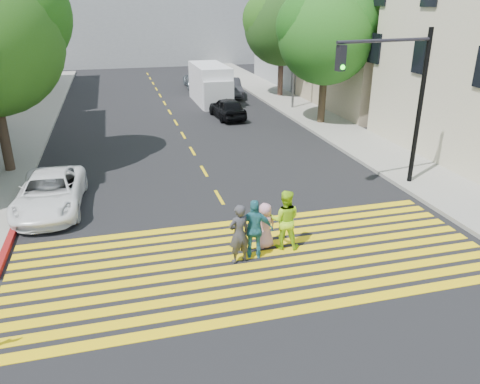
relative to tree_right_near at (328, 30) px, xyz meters
name	(u,v)px	position (x,y,z in m)	size (l,w,h in m)	color
ground	(270,285)	(-8.34, -15.35, -5.29)	(120.00, 120.00, 0.00)	black
sidewalk_left	(34,115)	(-16.84, 6.65, -5.21)	(3.00, 40.00, 0.15)	gray
sidewalk_right	(327,124)	(0.16, -0.35, -5.21)	(3.00, 60.00, 0.15)	gray
curb_red	(20,216)	(-15.24, -9.35, -5.21)	(0.20, 8.00, 0.16)	maroon
crosswalk	(256,260)	(-8.34, -14.08, -5.28)	(13.40, 5.30, 0.01)	yellow
lane_line	(167,107)	(-8.34, 7.15, -5.28)	(0.12, 34.40, 0.01)	yellow
building_right_tan	(397,30)	(6.66, 3.65, -0.29)	(10.00, 10.00, 10.00)	tan
building_right_grey	(326,23)	(6.66, 14.65, -0.29)	(10.00, 10.00, 10.00)	gray
backdrop_block	(137,9)	(-8.34, 32.65, 0.71)	(30.00, 8.00, 12.00)	gray
tree_right_near	(328,30)	(0.00, 0.00, 0.00)	(7.28, 7.07, 7.82)	#433421
tree_right_far	(283,23)	(0.51, 8.70, 0.05)	(7.02, 6.74, 7.90)	#442B25
pedestrian_man	(239,234)	(-8.81, -14.02, -4.42)	(0.63, 0.42, 1.73)	#37363D
pedestrian_woman	(285,220)	(-7.31, -13.56, -4.38)	(0.88, 0.69, 1.81)	#ACE81D
pedestrian_child	(265,226)	(-7.86, -13.40, -4.59)	(0.68, 0.44, 1.39)	#D08EA8
pedestrian_extra	(255,229)	(-8.32, -13.88, -4.41)	(1.03, 0.43, 1.75)	#297281
white_sedan	(50,193)	(-14.23, -8.91, -4.65)	(2.11, 4.58, 1.27)	white
dark_car_near	(227,108)	(-5.07, 2.90, -4.64)	(1.54, 3.82, 1.30)	black
silver_car	(196,79)	(-4.97, 14.55, -4.62)	(1.86, 4.56, 1.32)	gray
dark_car_parked	(231,88)	(-3.15, 9.77, -4.61)	(1.43, 4.10, 1.35)	#25262C
white_van	(211,85)	(-5.10, 7.73, -4.03)	(2.17, 5.65, 2.66)	white
traffic_signal	(400,89)	(-1.82, -10.18, -1.44)	(4.02, 0.94, 5.94)	black
street_lamp	(293,33)	(-0.41, 4.28, -0.40)	(1.93, 0.30, 8.51)	#595959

